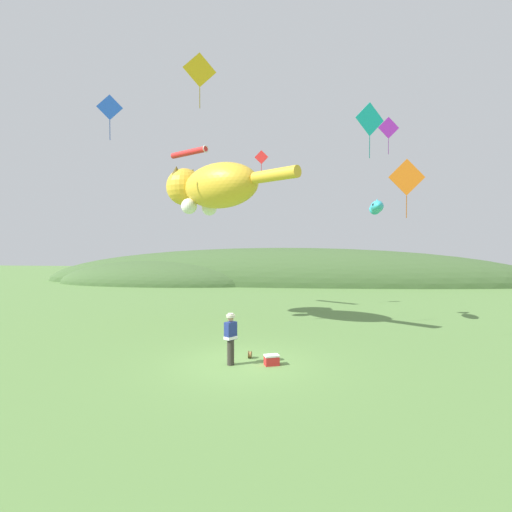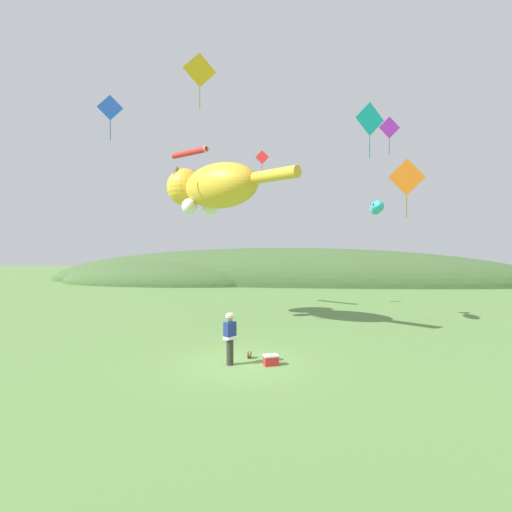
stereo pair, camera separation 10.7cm
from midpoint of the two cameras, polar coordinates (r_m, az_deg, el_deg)
name	(u,v)px [view 2 (the right image)]	position (r m, az deg, el deg)	size (l,w,h in m)	color
ground_plane	(241,364)	(14.29, -1.89, -15.13)	(120.00, 120.00, 0.00)	#5B8442
distant_hill_ridge	(264,283)	(43.29, 1.20, -3.88)	(54.81, 11.71, 7.63)	#426033
festival_attendant	(230,337)	(13.94, -3.52, -11.50)	(0.46, 0.49, 1.77)	#332D28
kite_spool	(249,354)	(14.90, -0.74, -13.89)	(0.12, 0.27, 0.27)	olive
picnic_cooler	(271,360)	(14.08, 2.37, -14.62)	(0.58, 0.49, 0.36)	red
kite_giant_cat	(212,187)	(21.10, -6.10, 9.73)	(7.54, 5.92, 2.70)	gold
kite_fish_windsock	(377,207)	(21.73, 17.06, 6.72)	(0.84, 2.32, 0.70)	#33B2CC
kite_tube_streamer	(190,153)	(25.67, -9.30, 14.38)	(2.78, 1.94, 0.44)	red
kite_diamond_violet	(389,128)	(25.53, 18.64, 16.96)	(1.24, 0.25, 2.16)	purple
kite_diamond_red	(262,158)	(25.75, 1.00, 13.87)	(0.87, 0.05, 1.77)	red
kite_diamond_blue	(110,108)	(20.35, -19.98, 19.25)	(1.08, 0.42, 2.05)	blue
kite_diamond_gold	(200,70)	(19.06, -7.88, 24.79)	(1.31, 0.73, 2.38)	yellow
kite_diamond_orange	(407,177)	(17.41, 20.92, 10.45)	(1.48, 0.17, 2.38)	orange
kite_diamond_teal	(370,119)	(18.04, 16.12, 18.25)	(1.25, 0.66, 2.30)	#19BFBF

